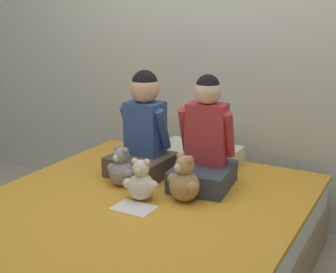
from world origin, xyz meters
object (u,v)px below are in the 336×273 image
object	(u,v)px
bed	(132,247)
child_on_right	(205,145)
teddy_bear_held_by_left_child	(122,169)
sign_card	(134,208)
pillow_at_headboard	(198,155)
child_on_left	(144,132)
teddy_bear_held_by_right_child	(184,181)
teddy_bear_between_children	(141,183)

from	to	relation	value
bed	child_on_right	world-z (taller)	child_on_right
teddy_bear_held_by_left_child	sign_card	xyz separation A→B (m)	(0.23, -0.23, -0.09)
teddy_bear_held_by_left_child	pillow_at_headboard	world-z (taller)	teddy_bear_held_by_left_child
child_on_left	pillow_at_headboard	distance (m)	0.44
teddy_bear_held_by_right_child	pillow_at_headboard	size ratio (longest dim) A/B	0.49
teddy_bear_held_by_left_child	teddy_bear_held_by_right_child	distance (m)	0.41
teddy_bear_held_by_left_child	child_on_left	bearing A→B (deg)	104.29
bed	teddy_bear_between_children	size ratio (longest dim) A/B	8.62
teddy_bear_held_by_right_child	sign_card	size ratio (longest dim) A/B	1.23
child_on_left	child_on_right	xyz separation A→B (m)	(0.41, 0.00, -0.02)
teddy_bear_held_by_right_child	teddy_bear_held_by_left_child	bearing A→B (deg)	-160.54
child_on_right	teddy_bear_between_children	bearing A→B (deg)	-126.67
child_on_left	teddy_bear_held_by_right_child	size ratio (longest dim) A/B	2.45
bed	child_on_left	world-z (taller)	child_on_left
teddy_bear_held_by_right_child	pillow_at_headboard	distance (m)	0.62
child_on_right	teddy_bear_held_by_right_child	size ratio (longest dim) A/B	2.45
child_on_left	pillow_at_headboard	world-z (taller)	child_on_left
child_on_left	teddy_bear_held_by_right_child	distance (m)	0.51
teddy_bear_held_by_left_child	child_on_right	bearing A→B (deg)	44.98
child_on_right	pillow_at_headboard	world-z (taller)	child_on_right
child_on_left	teddy_bear_held_by_left_child	xyz separation A→B (m)	(-0.00, -0.24, -0.16)
teddy_bear_held_by_left_child	teddy_bear_between_children	size ratio (longest dim) A/B	1.01
child_on_right	teddy_bear_held_by_left_child	size ratio (longest dim) A/B	2.74
bed	teddy_bear_between_children	xyz separation A→B (m)	(-0.01, 0.11, 0.32)
child_on_right	teddy_bear_held_by_left_child	bearing A→B (deg)	-157.09
teddy_bear_between_children	child_on_left	bearing A→B (deg)	104.93
bed	sign_card	bearing A→B (deg)	3.04
pillow_at_headboard	child_on_left	bearing A→B (deg)	-123.53
teddy_bear_held_by_left_child	teddy_bear_between_children	xyz separation A→B (m)	(0.21, -0.12, -0.00)
child_on_left	bed	bearing A→B (deg)	-64.14
bed	pillow_at_headboard	size ratio (longest dim) A/B	3.78
bed	pillow_at_headboard	world-z (taller)	pillow_at_headboard
child_on_right	teddy_bear_between_children	xyz separation A→B (m)	(-0.20, -0.36, -0.14)
teddy_bear_held_by_left_child	teddy_bear_between_children	distance (m)	0.24
sign_card	teddy_bear_between_children	bearing A→B (deg)	103.27
teddy_bear_held_by_left_child	sign_card	world-z (taller)	teddy_bear_held_by_left_child
sign_card	bed	bearing A→B (deg)	-176.96
pillow_at_headboard	sign_card	xyz separation A→B (m)	(0.02, -0.80, -0.05)
child_on_left	teddy_bear_between_children	distance (m)	0.45
bed	pillow_at_headboard	bearing A→B (deg)	90.00
teddy_bear_between_children	teddy_bear_held_by_right_child	bearing A→B (deg)	11.17
pillow_at_headboard	sign_card	size ratio (longest dim) A/B	2.49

